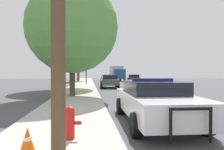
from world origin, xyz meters
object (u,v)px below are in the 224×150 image
Objects in this scene: tree_sidewalk_mid at (71,38)px; tree_sidewalk_far at (78,54)px; traffic_cone at (27,140)px; fire_hydrant at (70,121)px; police_car at (154,100)px; box_truck at (117,73)px; tree_sidewalk_near at (72,27)px; traffic_light at (96,55)px; car_background_midblock at (109,81)px; car_background_oncoming at (134,79)px; car_background_distant at (106,77)px.

tree_sidewalk_mid is 1.11× the size of tree_sidewalk_far.
fire_hydrant is at bearing 46.41° from traffic_cone.
police_car is 0.72× the size of tree_sidewalk_far.
box_truck is 0.98× the size of tree_sidewalk_far.
box_truck is 9.52m from tree_sidewalk_far.
tree_sidewalk_far is (-7.69, -4.39, 3.50)m from box_truck.
traffic_cone is (0.68, -35.99, -4.75)m from tree_sidewalk_far.
tree_sidewalk_near is at bearing 74.82° from box_truck.
police_car is 33.78m from tree_sidewalk_far.
tree_sidewalk_near is 15.70× the size of traffic_cone.
fire_hydrant is 1.57× the size of traffic_cone.
traffic_light is 10.34m from tree_sidewalk_far.
police_car is 0.65× the size of tree_sidewalk_mid.
police_car is 4.34m from traffic_cone.
tree_sidewalk_mid is (-0.65, 7.51, 0.51)m from tree_sidewalk_near.
traffic_cone is at bearing 40.24° from police_car.
box_truck is at bearing 77.15° from tree_sidewalk_near.
tree_sidewalk_mid is (-1.27, 16.91, 4.60)m from fire_hydrant.
tree_sidewalk_far is (-0.15, 18.30, -0.01)m from tree_sidewalk_mid.
box_truck is at bearing 82.62° from car_background_midblock.
car_background_midblock is at bearing -79.50° from traffic_light.
traffic_light is 15.26m from box_truck.
traffic_light is 1.39× the size of car_background_oncoming.
traffic_light is at bearing 102.74° from car_background_midblock.
tree_sidewalk_near reaches higher than traffic_light.
tree_sidewalk_near reaches higher than tree_sidewalk_far.
tree_sidewalk_mid reaches higher than box_truck.
tree_sidewalk_far is at bearing 92.30° from fire_hydrant.
car_background_oncoming reaches higher than car_background_distant.
police_car is 0.70× the size of tree_sidewalk_near.
car_background_distant is (-3.56, 9.77, -0.03)m from car_background_oncoming.
police_car is 16.06m from tree_sidewalk_mid.
tree_sidewalk_near is 25.83m from tree_sidewalk_far.
police_car is at bearing 84.21° from car_background_oncoming.
tree_sidewalk_near reaches higher than car_background_midblock.
tree_sidewalk_mid is at bearing -104.41° from car_background_distant.
car_background_distant is 0.54× the size of tree_sidewalk_mid.
police_car is at bearing -88.10° from car_background_midblock.
car_background_distant is at bearing 84.12° from fire_hydrant.
car_background_midblock is 0.95× the size of car_background_distant.
car_background_oncoming is at bearing 25.18° from traffic_light.
tree_sidewalk_near is at bearing 93.79° from fire_hydrant.
car_background_oncoming reaches higher than traffic_cone.
box_truck is at bearing -79.31° from car_background_oncoming.
car_background_midblock is at bearing -94.13° from car_background_distant.
car_background_oncoming reaches higher than fire_hydrant.
traffic_light reaches higher than traffic_cone.
tree_sidewalk_far is (-8.88, 7.05, 4.39)m from car_background_oncoming.
tree_sidewalk_near reaches higher than car_background_distant.
car_background_oncoming is 0.93× the size of car_background_distant.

